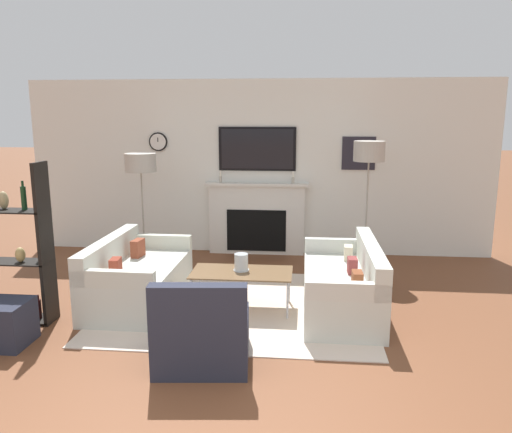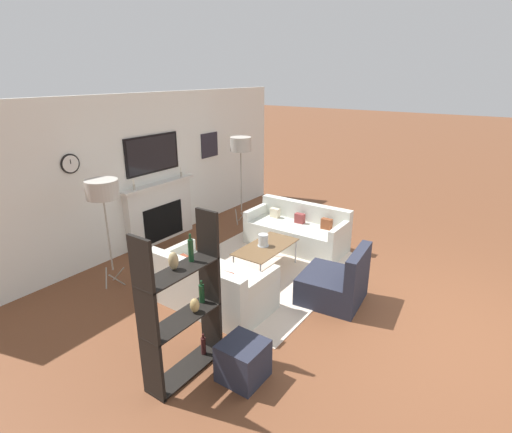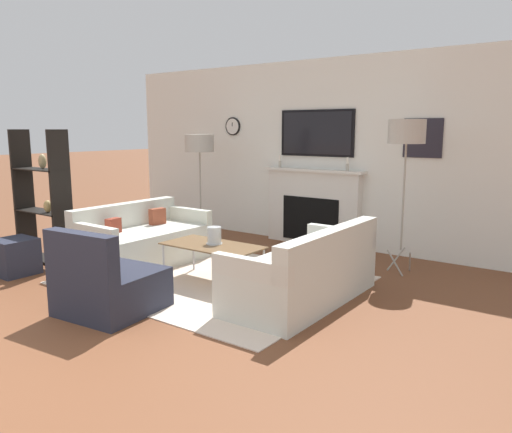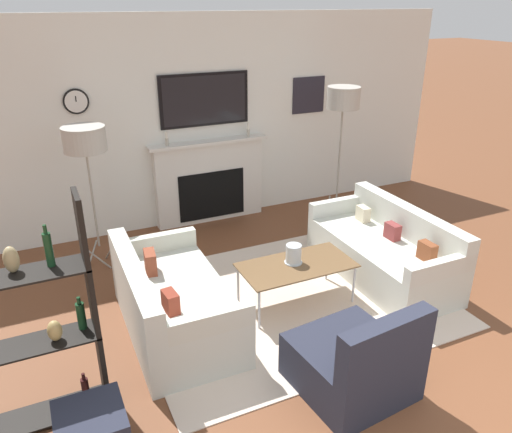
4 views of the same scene
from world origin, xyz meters
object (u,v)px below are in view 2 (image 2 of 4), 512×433
Objects in this scene: ottoman at (243,361)px; hurricane_candle at (263,241)px; couch_right at (297,232)px; couch_left at (211,286)px; floor_lamp_right at (241,145)px; floor_lamp_left at (102,190)px; armchair at (336,284)px; shelf_unit at (183,305)px; coffee_table at (266,248)px.

hurricane_candle is at bearing 28.78° from ottoman.
ottoman is at bearing -160.02° from couch_right.
couch_left is 3.49m from floor_lamp_right.
hurricane_candle is at bearing -134.52° from floor_lamp_right.
hurricane_candle is 2.48m from floor_lamp_left.
hurricane_candle reaches higher than ottoman.
hurricane_candle is at bearing -178.63° from couch_right.
hurricane_candle is at bearing 82.34° from armchair.
armchair is 2.04× the size of ottoman.
couch_right is 0.98× the size of floor_lamp_right.
hurricane_candle is 2.50m from floor_lamp_right.
floor_lamp_right is (3.21, 0.00, 0.18)m from floor_lamp_left.
shelf_unit reaches higher than floor_lamp_left.
couch_right is 1.16m from coffee_table.
couch_left is 1.26m from hurricane_candle.
armchair reaches higher than couch_right.
coffee_table is 2.56m from floor_lamp_left.
floor_lamp_right reaches higher than floor_lamp_left.
ottoman is (-0.88, -1.19, -0.07)m from couch_left.
armchair is 1.95m from ottoman.
armchair is (-1.34, -1.35, -0.02)m from couch_right.
shelf_unit is at bearing -165.73° from hurricane_candle.
floor_lamp_right reaches higher than couch_right.
floor_lamp_right is at bearing 45.48° from hurricane_candle.
couch_left reaches higher than hurricane_candle.
floor_lamp_left is at bearing 136.02° from hurricane_candle.
coffee_table is (0.19, 1.28, 0.15)m from armchair.
coffee_table is at bearing 27.67° from ottoman.
hurricane_candle is at bearing -43.98° from floor_lamp_left.
shelf_unit is (-3.94, -2.19, -0.84)m from floor_lamp_right.
ottoman is (-3.28, -1.19, -0.07)m from couch_right.
couch_right is at bearing 10.13° from shelf_unit.
armchair is at bearing -120.88° from floor_lamp_right.
shelf_unit is (-2.38, -0.56, 0.40)m from coffee_table.
couch_left is at bearing 29.16° from shelf_unit.
couch_right is at bearing -0.03° from couch_left.
shelf_unit is (-3.53, -0.63, 0.53)m from couch_right.
hurricane_candle is at bearing 104.38° from coffee_table.
hurricane_candle is (0.18, 1.32, 0.26)m from armchair.
armchair is 0.55× the size of floor_lamp_left.
floor_lamp_left reaches higher than couch_left.
armchair is 0.79× the size of coffee_table.
floor_lamp_left is at bearing 71.69° from shelf_unit.
couch_right reaches higher than hurricane_candle.
floor_lamp_right is at bearing 59.12° from armchair.
floor_lamp_right is 1.07× the size of shelf_unit.
hurricane_candle is 2.44m from ottoman.
armchair is (1.06, -1.35, -0.02)m from couch_left.
floor_lamp_left is at bearing 116.78° from armchair.
couch_right is 1.10× the size of floor_lamp_left.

